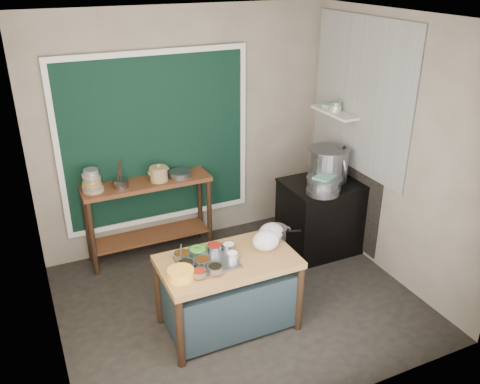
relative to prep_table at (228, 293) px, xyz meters
name	(u,v)px	position (x,y,z in m)	size (l,w,h in m)	color
floor	(238,302)	(0.24, 0.30, -0.39)	(3.50, 3.00, 0.02)	black
back_wall	(184,131)	(0.24, 1.81, 1.02)	(3.50, 0.02, 2.80)	gray
left_wall	(36,214)	(-1.52, 0.30, 1.02)	(0.02, 3.00, 2.80)	gray
right_wall	(390,150)	(2.00, 0.30, 1.02)	(0.02, 3.00, 2.80)	gray
ceiling	(238,16)	(0.24, 0.30, 2.43)	(3.50, 3.00, 0.02)	gray
curtain_panel	(156,140)	(-0.11, 1.77, 0.98)	(2.10, 0.02, 1.90)	black
curtain_frame	(157,141)	(-0.11, 1.76, 0.98)	(2.22, 0.03, 2.02)	beige
tile_panel	(360,96)	(1.98, 0.85, 1.48)	(0.02, 1.70, 1.70)	#B2B2AA
soot_patch	(346,187)	(1.98, 0.95, 0.32)	(0.01, 1.30, 1.30)	black
wall_shelf	(335,112)	(1.87, 1.15, 1.23)	(0.22, 0.70, 0.03)	beige
prep_table	(228,293)	(0.00, 0.00, 0.00)	(1.25, 0.72, 0.75)	olive
back_counter	(150,219)	(-0.31, 1.58, 0.10)	(1.45, 0.40, 0.95)	#593019
stove_block	(322,217)	(1.59, 0.85, 0.05)	(0.90, 0.68, 0.85)	black
stove_top	(324,183)	(1.59, 0.85, 0.49)	(0.92, 0.69, 0.03)	black
condiment_tray	(207,262)	(-0.20, 0.01, 0.39)	(0.54, 0.38, 0.02)	gray
condiment_bowls	(203,258)	(-0.23, 0.03, 0.43)	(0.61, 0.47, 0.07)	gray
yellow_basin	(181,274)	(-0.49, -0.11, 0.42)	(0.23, 0.23, 0.09)	gold
saucepan	(276,233)	(0.58, 0.15, 0.44)	(0.22, 0.22, 0.12)	gray
plastic_bag_a	(266,241)	(0.39, 0.00, 0.47)	(0.26, 0.22, 0.19)	white
plastic_bag_b	(271,232)	(0.51, 0.13, 0.47)	(0.25, 0.21, 0.18)	white
bowl_stack	(92,182)	(-0.90, 1.56, 0.69)	(0.22, 0.22, 0.25)	tan
utensil_cup	(121,183)	(-0.60, 1.54, 0.62)	(0.16, 0.16, 0.10)	gray
ceramic_crock	(159,175)	(-0.17, 1.54, 0.65)	(0.21, 0.21, 0.14)	#977F52
wide_bowl	(180,174)	(0.08, 1.56, 0.61)	(0.26, 0.26, 0.06)	gray
stock_pot	(328,164)	(1.67, 0.91, 0.70)	(0.49, 0.49, 0.38)	gray
pot_lid	(341,163)	(1.80, 0.84, 0.71)	(0.41, 0.41, 0.02)	gray
steamer	(324,183)	(1.49, 0.71, 0.57)	(0.41, 0.41, 0.13)	gray
green_cloth	(325,177)	(1.49, 0.71, 0.65)	(0.24, 0.19, 0.02)	#61AA7E
shallow_pan	(323,191)	(1.41, 0.61, 0.53)	(0.37, 0.37, 0.05)	gray
shelf_bowl_stack	(336,107)	(1.87, 1.13, 1.29)	(0.14, 0.14, 0.11)	silver
shelf_bowl_green	(327,106)	(1.87, 1.32, 1.26)	(0.12, 0.12, 0.04)	gray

